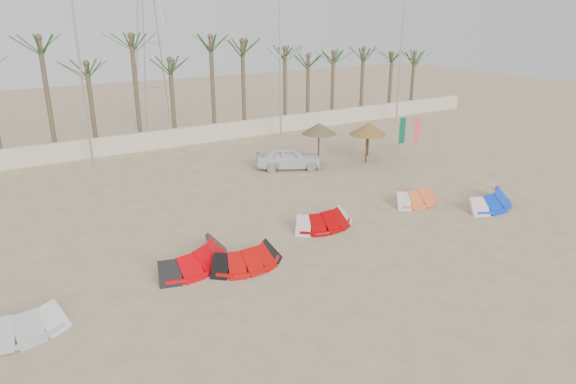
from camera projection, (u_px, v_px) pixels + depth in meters
ground at (370, 268)px, 19.74m from camera, size 120.00×120.00×0.00m
boundary_wall at (172, 138)px, 37.16m from camera, size 60.00×0.30×1.30m
palm_line at (168, 54)px, 36.76m from camera, size 52.00×4.00×7.70m
lamp_b at (82, 74)px, 30.89m from camera, size 1.25×0.14×11.00m
lamp_c at (281, 62)px, 37.84m from camera, size 1.25×0.14×11.00m
lamp_d at (401, 55)px, 43.79m from camera, size 1.25×0.14×11.00m
pylon at (159, 130)px, 42.68m from camera, size 3.00×3.00×14.00m
kite_grey at (2, 321)px, 15.63m from camera, size 3.71×2.13×0.90m
kite_red_left at (192, 254)px, 19.94m from camera, size 4.02×2.89×0.90m
kite_red_mid at (244, 255)px, 19.86m from camera, size 3.01×1.62×0.90m
kite_red_right at (321, 217)px, 23.50m from camera, size 3.12×1.65×0.90m
kite_orange at (414, 194)px, 26.52m from camera, size 3.23×1.98×0.90m
kite_blue at (485, 196)px, 26.15m from camera, size 3.95×2.52×0.90m
parasol_left at (319, 128)px, 32.46m from camera, size 2.25×2.25×2.67m
parasol_mid at (367, 129)px, 32.73m from camera, size 2.37×2.37×2.56m
parasol_right at (369, 128)px, 34.45m from camera, size 2.16×2.16×2.29m
flag_pink at (416, 131)px, 35.26m from camera, size 0.45×0.12×2.62m
flag_green at (401, 132)px, 34.74m from camera, size 0.44×0.16×2.75m
car at (289, 158)px, 32.00m from camera, size 4.42×3.36×1.40m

